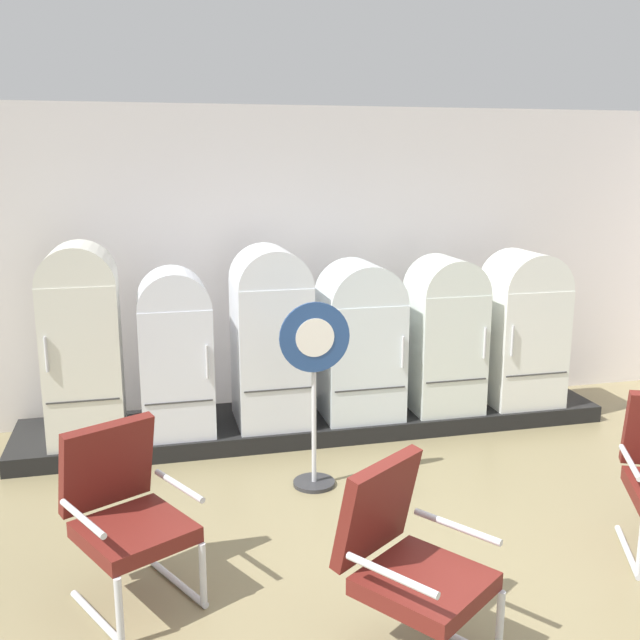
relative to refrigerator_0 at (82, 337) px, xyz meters
The scene contains 12 objects.
ground 3.68m from the refrigerator_0, 55.52° to the right, with size 12.00×10.00×0.05m, color #817551.
back_wall 2.18m from the refrigerator_0, 20.58° to the left, with size 11.76×0.12×2.92m.
display_plinth 2.21m from the refrigerator_0, ahead, with size 5.30×0.95×0.15m, color black.
refrigerator_0 is the anchor object (origin of this frame).
refrigerator_1 0.75m from the refrigerator_0, ahead, with size 0.59×0.61×1.40m.
refrigerator_2 1.56m from the refrigerator_0, ahead, with size 0.63×0.71×1.56m.
refrigerator_3 2.37m from the refrigerator_0, ahead, with size 0.69×0.69×1.40m.
refrigerator_4 3.17m from the refrigerator_0, ahead, with size 0.62×0.61×1.42m.
refrigerator_5 3.97m from the refrigerator_0, ahead, with size 0.67×0.63×1.45m.
armchair_left 2.24m from the refrigerator_0, 80.83° to the right, with size 0.80×0.86×1.00m.
armchair_center 3.49m from the refrigerator_0, 60.48° to the right, with size 0.83×0.87×1.00m.
sign_stand 2.01m from the refrigerator_0, 31.47° to the right, with size 0.52×0.32×1.43m.
Camera 1 is at (-1.47, -3.11, 2.45)m, focal length 40.63 mm.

